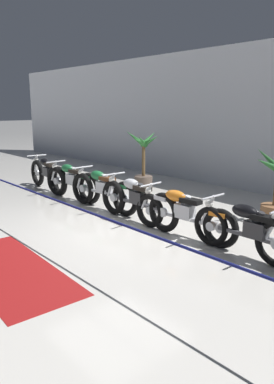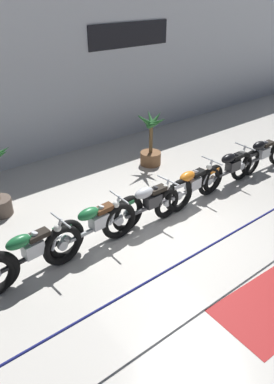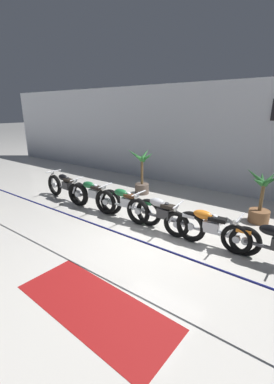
% 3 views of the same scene
% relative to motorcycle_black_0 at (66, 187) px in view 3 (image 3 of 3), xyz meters
% --- Properties ---
extents(ground_plane, '(120.00, 120.00, 0.00)m').
position_rel_motorcycle_black_0_xyz_m(ground_plane, '(4.15, -0.63, -0.49)').
color(ground_plane, silver).
extents(back_wall, '(28.00, 0.29, 4.20)m').
position_rel_motorcycle_black_0_xyz_m(back_wall, '(4.15, 4.49, 1.62)').
color(back_wall, silver).
rests_on(back_wall, ground).
extents(motorcycle_black_0, '(2.46, 0.62, 0.99)m').
position_rel_motorcycle_black_0_xyz_m(motorcycle_black_0, '(0.00, 0.00, 0.00)').
color(motorcycle_black_0, black).
rests_on(motorcycle_black_0, ground).
extents(motorcycle_green_1, '(2.25, 0.62, 0.98)m').
position_rel_motorcycle_black_0_xyz_m(motorcycle_green_1, '(1.45, -0.06, 0.00)').
color(motorcycle_green_1, black).
rests_on(motorcycle_green_1, ground).
extents(motorcycle_green_2, '(2.39, 0.62, 0.98)m').
position_rel_motorcycle_black_0_xyz_m(motorcycle_green_2, '(2.82, -0.05, -0.00)').
color(motorcycle_green_2, black).
rests_on(motorcycle_green_2, ground).
extents(motorcycle_silver_3, '(2.45, 0.62, 0.98)m').
position_rel_motorcycle_black_0_xyz_m(motorcycle_silver_3, '(4.14, -0.11, -0.01)').
color(motorcycle_silver_3, black).
rests_on(motorcycle_silver_3, ground).
extents(motorcycle_orange_4, '(2.39, 0.62, 0.94)m').
position_rel_motorcycle_black_0_xyz_m(motorcycle_orange_4, '(5.41, -0.07, -0.03)').
color(motorcycle_orange_4, black).
rests_on(motorcycle_orange_4, ground).
extents(potted_palm_left_of_row, '(1.01, 1.06, 1.81)m').
position_rel_motorcycle_black_0_xyz_m(potted_palm_left_of_row, '(1.74, 2.27, 0.30)').
color(potted_palm_left_of_row, brown).
rests_on(potted_palm_left_of_row, ground).
extents(potted_palm_right_of_row, '(0.98, 0.97, 1.61)m').
position_rel_motorcycle_black_0_xyz_m(potted_palm_right_of_row, '(6.07, 2.16, 0.15)').
color(potted_palm_right_of_row, brown).
rests_on(potted_palm_right_of_row, ground).
extents(stanchion_far_left, '(10.38, 0.28, 1.05)m').
position_rel_motorcycle_black_0_xyz_m(stanchion_far_left, '(2.77, -2.18, 0.25)').
color(stanchion_far_left, gold).
rests_on(stanchion_far_left, ground).
extents(floor_banner, '(3.03, 1.29, 0.01)m').
position_rel_motorcycle_black_0_xyz_m(floor_banner, '(4.69, -3.18, -0.48)').
color(floor_banner, maroon).
rests_on(floor_banner, ground).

